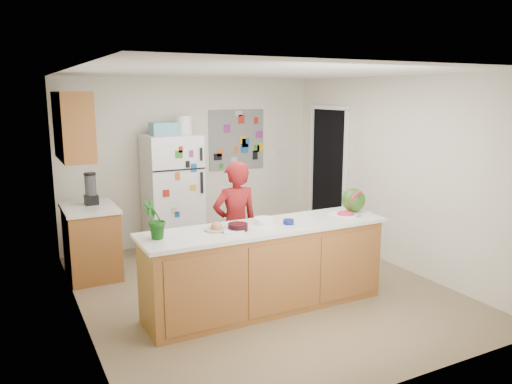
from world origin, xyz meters
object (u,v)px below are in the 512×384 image
cherry_bowl (238,227)px  person (235,226)px  watermelon (354,200)px  refrigerator (172,194)px

cherry_bowl → person: bearing=67.1°
person → watermelon: person is taller
person → cherry_bowl: (-0.30, -0.70, 0.19)m
refrigerator → watermelon: (1.42, -2.34, 0.22)m
person → cherry_bowl: person is taller
person → refrigerator: bearing=-82.2°
refrigerator → person: bearing=-83.2°
person → cherry_bowl: 0.78m
refrigerator → cherry_bowl: bearing=-92.2°
refrigerator → cherry_bowl: 2.42m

